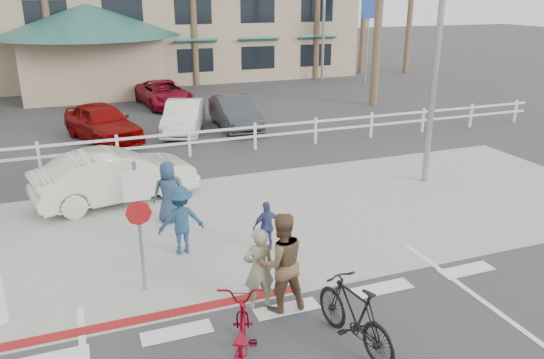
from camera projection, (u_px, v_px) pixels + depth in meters
name	position (u px, v px, depth m)	size (l,w,h in m)	color
ground	(300.00, 328.00, 9.05)	(140.00, 140.00, 0.00)	#333335
sidewalk_plaza	(227.00, 225.00, 13.02)	(22.00, 7.00, 0.01)	gray
cross_street	(191.00, 175.00, 16.54)	(40.00, 5.00, 0.01)	#333335
parking_lot	(147.00, 114.00, 24.92)	(50.00, 16.00, 0.01)	#333335
curb_red	(112.00, 325.00, 9.11)	(7.00, 0.25, 0.02)	maroon
rail_fence	(192.00, 143.00, 18.31)	(29.40, 0.16, 1.00)	silver
sign_post	(139.00, 221.00, 9.74)	(0.50, 0.10, 2.90)	gray
streetlight_0	(440.00, 27.00, 14.56)	(0.60, 2.00, 9.00)	gray
streetlight_1	(324.00, 3.00, 32.61)	(0.60, 2.00, 9.50)	gray
info_sign	(367.00, 37.00, 32.17)	(1.20, 0.16, 5.60)	navy
bike_red	(240.00, 341.00, 7.84)	(0.73, 2.09, 1.10)	maroon
rider_red	(259.00, 269.00, 9.40)	(0.57, 0.37, 1.56)	gray
bike_black	(355.00, 314.00, 8.44)	(0.54, 1.91, 1.15)	black
rider_black	(281.00, 262.00, 9.32)	(0.90, 0.70, 1.86)	brown
pedestrian_a	(181.00, 220.00, 11.43)	(1.00, 0.57, 1.54)	navy
pedestrian_child	(267.00, 226.00, 11.61)	(0.67, 0.28, 1.14)	#3B3F76
pedestrian_b	(169.00, 192.00, 13.00)	(0.76, 0.49, 1.55)	#23354E
car_white_sedan	(116.00, 176.00, 14.35)	(1.51, 4.32, 1.42)	beige
lot_car_2	(102.00, 122.00, 20.19)	(1.71, 4.24, 1.45)	#720302
lot_car_3	(235.00, 113.00, 22.07)	(1.40, 4.01, 1.32)	#2C3034
lot_car_5	(164.00, 94.00, 26.32)	(2.08, 4.51, 1.25)	maroon
lot_car_6	(184.00, 117.00, 21.38)	(1.36, 3.91, 1.29)	silver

